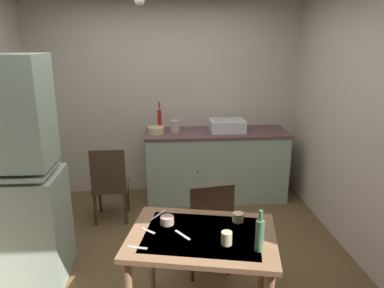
% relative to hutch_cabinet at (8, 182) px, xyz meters
% --- Properties ---
extents(ground_plane, '(4.53, 4.53, 0.00)m').
position_rel_hutch_cabinet_xyz_m(ground_plane, '(1.33, 0.15, -0.91)').
color(ground_plane, brown).
extents(wall_back, '(3.63, 0.10, 2.66)m').
position_rel_hutch_cabinet_xyz_m(wall_back, '(1.33, 1.93, 0.42)').
color(wall_back, beige).
rests_on(wall_back, ground).
extents(wall_right, '(0.10, 3.54, 2.66)m').
position_rel_hutch_cabinet_xyz_m(wall_right, '(3.15, 0.15, 0.42)').
color(wall_right, beige).
rests_on(wall_right, ground).
extents(hutch_cabinet, '(0.83, 0.55, 1.94)m').
position_rel_hutch_cabinet_xyz_m(hutch_cabinet, '(0.00, 0.00, 0.00)').
color(hutch_cabinet, '#A7BDAB').
rests_on(hutch_cabinet, ground).
extents(counter_cabinet, '(1.82, 0.64, 0.91)m').
position_rel_hutch_cabinet_xyz_m(counter_cabinet, '(1.96, 1.56, -0.45)').
color(counter_cabinet, '#A7BDAB').
rests_on(counter_cabinet, ground).
extents(sink_basin, '(0.44, 0.34, 0.15)m').
position_rel_hutch_cabinet_xyz_m(sink_basin, '(2.10, 1.56, 0.08)').
color(sink_basin, white).
rests_on(sink_basin, counter_cabinet).
extents(hand_pump, '(0.05, 0.27, 0.39)m').
position_rel_hutch_cabinet_xyz_m(hand_pump, '(1.24, 1.60, 0.17)').
color(hand_pump, '#B21E19').
rests_on(hand_pump, counter_cabinet).
extents(mixing_bowl_counter, '(0.21, 0.21, 0.09)m').
position_rel_hutch_cabinet_xyz_m(mixing_bowl_counter, '(1.19, 1.51, 0.04)').
color(mixing_bowl_counter, beige).
rests_on(mixing_bowl_counter, counter_cabinet).
extents(stoneware_crock, '(0.12, 0.12, 0.15)m').
position_rel_hutch_cabinet_xyz_m(stoneware_crock, '(1.44, 1.56, 0.08)').
color(stoneware_crock, beige).
rests_on(stoneware_crock, counter_cabinet).
extents(dining_table, '(1.15, 0.93, 0.73)m').
position_rel_hutch_cabinet_xyz_m(dining_table, '(1.55, -0.65, -0.28)').
color(dining_table, '#926949').
rests_on(dining_table, ground).
extents(chair_far_side, '(0.46, 0.46, 0.88)m').
position_rel_hutch_cabinet_xyz_m(chair_far_side, '(1.66, -0.05, -0.44)').
color(chair_far_side, '#4C3522').
rests_on(chair_far_side, ground).
extents(chair_by_counter, '(0.41, 0.41, 0.90)m').
position_rel_hutch_cabinet_xyz_m(chair_by_counter, '(0.67, 0.99, -0.44)').
color(chair_by_counter, '#4B3928').
rests_on(chair_by_counter, ground).
extents(serving_bowl_wide, '(0.10, 0.10, 0.06)m').
position_rel_hutch_cabinet_xyz_m(serving_bowl_wide, '(1.30, -0.49, -0.15)').
color(serving_bowl_wide, tan).
rests_on(serving_bowl_wide, dining_table).
extents(mug_dark, '(0.08, 0.08, 0.07)m').
position_rel_hutch_cabinet_xyz_m(mug_dark, '(1.83, -0.49, -0.14)').
color(mug_dark, beige).
rests_on(mug_dark, dining_table).
extents(teacup_mint, '(0.07, 0.07, 0.09)m').
position_rel_hutch_cabinet_xyz_m(teacup_mint, '(1.69, -0.80, -0.13)').
color(teacup_mint, beige).
rests_on(teacup_mint, dining_table).
extents(glass_bottle, '(0.06, 0.06, 0.28)m').
position_rel_hutch_cabinet_xyz_m(glass_bottle, '(1.89, -0.88, -0.06)').
color(glass_bottle, '#4C7F56').
rests_on(glass_bottle, dining_table).
extents(table_knife, '(0.13, 0.17, 0.00)m').
position_rel_hutch_cabinet_xyz_m(table_knife, '(1.23, -0.35, -0.17)').
color(table_knife, silver).
rests_on(table_knife, dining_table).
extents(teaspoon_near_bowl, '(0.11, 0.14, 0.00)m').
position_rel_hutch_cabinet_xyz_m(teaspoon_near_bowl, '(1.41, -0.66, -0.17)').
color(teaspoon_near_bowl, beige).
rests_on(teaspoon_near_bowl, dining_table).
extents(teaspoon_by_cup, '(0.11, 0.10, 0.00)m').
position_rel_hutch_cabinet_xyz_m(teaspoon_by_cup, '(1.17, -0.58, -0.17)').
color(teaspoon_by_cup, beige).
rests_on(teaspoon_by_cup, dining_table).
extents(serving_spoon, '(0.14, 0.06, 0.00)m').
position_rel_hutch_cabinet_xyz_m(serving_spoon, '(1.11, -0.79, -0.17)').
color(serving_spoon, beige).
rests_on(serving_spoon, dining_table).
extents(pendant_bulb, '(0.08, 0.08, 0.08)m').
position_rel_hutch_cabinet_xyz_m(pendant_bulb, '(1.13, 0.19, 1.43)').
color(pendant_bulb, '#F9EFCC').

